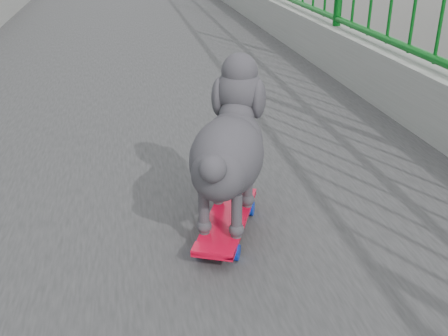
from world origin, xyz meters
name	(u,v)px	position (x,y,z in m)	size (l,w,h in m)	color
railing	(161,171)	(0.00, 0.00, 7.21)	(3.00, 24.00, 1.42)	gray
skateboard	(227,222)	(0.20, -0.08, 7.04)	(0.29, 0.46, 0.06)	red
poodle	(229,146)	(0.22, -0.05, 7.31)	(0.35, 0.52, 0.46)	#2E2C32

